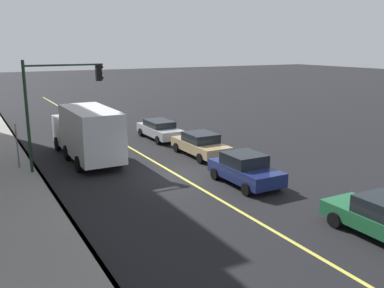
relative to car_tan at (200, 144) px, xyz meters
The scene contains 10 objects.
ground 4.57m from the car_tan, 136.14° to the left, with size 200.00×200.00×0.00m, color black.
sidewalk_slab 11.89m from the car_tan, 105.90° to the left, with size 80.00×3.86×0.15m, color gray.
curb_edge 10.12m from the car_tan, 108.78° to the left, with size 80.00×0.16×0.15m, color slate.
lane_stripe_center 4.57m from the car_tan, 136.14° to the left, with size 80.00×0.16×0.01m, color #D8CC4C.
car_tan is the anchor object (origin of this frame).
car_navy 5.96m from the car_tan, behind, with size 4.16×2.04×1.55m.
car_silver 5.69m from the car_tan, ahead, with size 4.78×1.93×1.38m.
truck_white 6.93m from the car_tan, 69.34° to the left, with size 8.14×2.54×3.22m.
traffic_light_mast 9.03m from the car_tan, 84.23° to the left, with size 0.28×4.23×6.03m.
street_sign_post 10.62m from the car_tan, 78.94° to the left, with size 0.60×0.08×2.61m.
Camera 1 is at (-19.06, 9.72, 6.76)m, focal length 39.70 mm.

